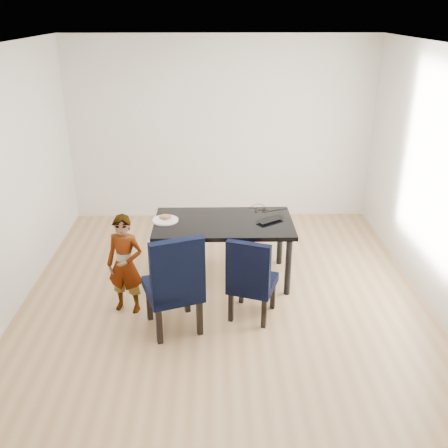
{
  "coord_description": "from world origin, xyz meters",
  "views": [
    {
      "loc": [
        -0.1,
        -4.79,
        3.03
      ],
      "look_at": [
        0.0,
        0.2,
        0.85
      ],
      "focal_mm": 40.0,
      "sensor_mm": 36.0,
      "label": 1
    }
  ],
  "objects_px": {
    "plate": "(165,220)",
    "child": "(125,264)",
    "chair_right": "(253,276)",
    "chair_left": "(172,281)",
    "laptop": "(267,219)",
    "dining_table": "(223,251)"
  },
  "relations": [
    {
      "from": "laptop",
      "to": "plate",
      "type": "bearing_deg",
      "value": -33.16
    },
    {
      "from": "child",
      "to": "laptop",
      "type": "xyz_separation_m",
      "value": [
        1.56,
        0.69,
        0.21
      ]
    },
    {
      "from": "laptop",
      "to": "chair_left",
      "type": "bearing_deg",
      "value": 11.19
    },
    {
      "from": "child",
      "to": "plate",
      "type": "height_order",
      "value": "child"
    },
    {
      "from": "chair_right",
      "to": "plate",
      "type": "bearing_deg",
      "value": 160.02
    },
    {
      "from": "laptop",
      "to": "child",
      "type": "bearing_deg",
      "value": -9.49
    },
    {
      "from": "chair_right",
      "to": "child",
      "type": "relative_size",
      "value": 0.85
    },
    {
      "from": "plate",
      "to": "child",
      "type": "bearing_deg",
      "value": -118.24
    },
    {
      "from": "plate",
      "to": "laptop",
      "type": "relative_size",
      "value": 0.94
    },
    {
      "from": "chair_right",
      "to": "plate",
      "type": "distance_m",
      "value": 1.3
    },
    {
      "from": "plate",
      "to": "chair_left",
      "type": "bearing_deg",
      "value": -81.52
    },
    {
      "from": "chair_right",
      "to": "plate",
      "type": "xyz_separation_m",
      "value": [
        -0.97,
        0.82,
        0.29
      ]
    },
    {
      "from": "chair_left",
      "to": "child",
      "type": "distance_m",
      "value": 0.62
    },
    {
      "from": "dining_table",
      "to": "laptop",
      "type": "distance_m",
      "value": 0.64
    },
    {
      "from": "chair_left",
      "to": "child",
      "type": "relative_size",
      "value": 0.99
    },
    {
      "from": "dining_table",
      "to": "laptop",
      "type": "height_order",
      "value": "laptop"
    },
    {
      "from": "chair_right",
      "to": "plate",
      "type": "height_order",
      "value": "chair_right"
    },
    {
      "from": "dining_table",
      "to": "chair_left",
      "type": "relative_size",
      "value": 1.48
    },
    {
      "from": "chair_left",
      "to": "laptop",
      "type": "distance_m",
      "value": 1.47
    },
    {
      "from": "dining_table",
      "to": "chair_right",
      "type": "xyz_separation_m",
      "value": [
        0.29,
        -0.78,
        0.09
      ]
    },
    {
      "from": "chair_right",
      "to": "laptop",
      "type": "bearing_deg",
      "value": 95.04
    },
    {
      "from": "child",
      "to": "dining_table",
      "type": "bearing_deg",
      "value": 45.91
    }
  ]
}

